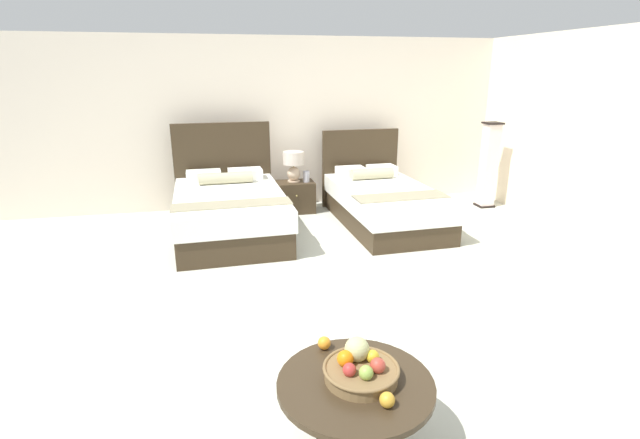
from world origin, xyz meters
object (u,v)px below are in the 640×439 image
Objects in this scene: table_lamp at (294,163)px; bed_near_corner at (383,202)px; bed_near_window at (229,210)px; coffee_table at (355,397)px; loose_orange at (324,343)px; fruit_bowl at (360,368)px; vase at (306,176)px; loose_apple at (387,400)px; floor_lamp_corner at (488,165)px; nightstand at (294,197)px.

bed_near_corner is at bearing -36.55° from table_lamp.
bed_near_window is 2.52× the size of coffee_table.
loose_orange is at bearing -115.11° from bed_near_corner.
coffee_table is at bearing -74.61° from loose_orange.
bed_near_window is 0.98× the size of bed_near_corner.
table_lamp is 1.06× the size of fruit_bowl.
bed_near_window is 13.29× the size of vase.
floor_lamp_corner reaches higher than loose_apple.
bed_near_corner is at bearing 64.89° from loose_orange.
bed_near_corner is at bearing -35.87° from nightstand.
bed_near_window reaches higher than vase.
loose_apple is (-0.36, -4.87, 0.25)m from nightstand.
bed_near_corner reaches higher than vase.
table_lamp is at bearing 161.04° from vase.
nightstand is 4.89m from loose_apple.
floor_lamp_corner reaches higher than coffee_table.
vase is 4.62m from fruit_bowl.
floor_lamp_corner is (3.39, 4.30, 0.30)m from coffee_table.
loose_orange is (-0.55, -4.33, -0.25)m from table_lamp.
coffee_table is at bearing -82.31° from bed_near_window.
vase is 2.05× the size of loose_orange.
floor_lamp_corner reaches higher than fruit_bowl.
bed_near_window is at bearing 97.69° from coffee_table.
bed_near_window reaches higher than bed_near_corner.
loose_orange is at bearing -97.26° from nightstand.
bed_near_corner is 3.88m from loose_orange.
nightstand is at bearing 84.79° from fruit_bowl.
loose_apple and loose_orange have the same top height.
coffee_table is (-0.46, -4.65, 0.11)m from nightstand.
nightstand is at bearing 84.41° from coffee_table.
table_lamp is at bearing 39.82° from bed_near_window.
loose_orange is 5.27m from floor_lamp_corner.
table_lamp is 0.34× the size of floor_lamp_corner.
coffee_table is (-0.63, -4.61, -0.20)m from vase.
loose_orange is (-0.55, -4.31, 0.25)m from nightstand.
bed_near_corner is at bearing -0.00° from bed_near_window.
loose_apple is at bearing -94.22° from table_lamp.
bed_near_window is 3.54m from loose_orange.
nightstand is 3.61× the size of vase.
bed_near_corner is 5.27× the size of fruit_bowl.
table_lamp is 0.27m from vase.
loose_apple is 1.01× the size of loose_orange.
coffee_table is 5.48m from floor_lamp_corner.
loose_apple is (0.62, -4.08, 0.15)m from bed_near_window.
table_lamp is at bearing 85.78° from loose_apple.
vase is 4.86m from loose_apple.
table_lamp is at bearing 82.77° from loose_orange.
floor_lamp_corner reaches higher than nightstand.
fruit_bowl is (0.03, 0.03, 0.16)m from coffee_table.
vase is at bearing -18.96° from table_lamp.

